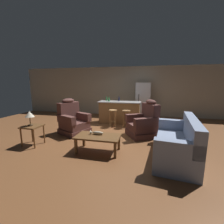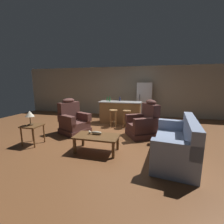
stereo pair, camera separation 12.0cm
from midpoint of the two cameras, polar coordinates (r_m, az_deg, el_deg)
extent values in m
plane|color=brown|center=(5.39, -0.34, -7.68)|extent=(12.00, 12.00, 0.00)
cube|color=#A89E89|center=(8.20, 4.73, 7.83)|extent=(12.00, 0.05, 2.60)
cube|color=brown|center=(3.81, -6.27, -9.25)|extent=(1.10, 0.60, 0.04)
cube|color=brown|center=(3.87, -14.45, -12.57)|extent=(0.06, 0.06, 0.38)
cube|color=brown|center=(3.55, 0.22, -14.39)|extent=(0.06, 0.06, 0.38)
cube|color=brown|center=(4.26, -11.46, -10.20)|extent=(0.06, 0.06, 0.38)
cube|color=brown|center=(3.98, 1.78, -11.54)|extent=(0.06, 0.06, 0.38)
cube|color=#4C3823|center=(3.88, -6.31, -8.48)|extent=(0.22, 0.07, 0.01)
ellipsoid|color=tan|center=(3.87, -6.32, -7.93)|extent=(0.28, 0.09, 0.09)
cone|color=tan|center=(3.92, -8.69, -7.71)|extent=(0.06, 0.10, 0.10)
cube|color=#8493B2|center=(3.91, 21.81, -14.15)|extent=(1.08, 1.99, 0.20)
cube|color=#8493B2|center=(3.83, 22.02, -11.29)|extent=(1.08, 1.99, 0.22)
cube|color=#8493B2|center=(3.75, 27.33, -6.24)|extent=(0.44, 1.91, 0.52)
cube|color=#8493B2|center=(2.95, 22.74, -12.73)|extent=(0.86, 0.31, 0.28)
cube|color=#8493B2|center=(4.57, 22.01, -4.50)|extent=(0.86, 0.31, 0.28)
cube|color=brown|center=(5.44, -14.60, -6.87)|extent=(1.12, 1.12, 0.18)
cube|color=brown|center=(5.38, -14.71, -4.74)|extent=(1.05, 1.03, 0.24)
cube|color=brown|center=(5.52, -16.78, 0.24)|extent=(0.55, 0.79, 0.64)
ellipsoid|color=brown|center=(5.47, -16.99, 4.16)|extent=(0.44, 0.53, 0.16)
cube|color=brown|center=(5.50, -11.95, -1.60)|extent=(0.80, 0.51, 0.26)
cube|color=brown|center=(5.12, -17.67, -2.77)|extent=(0.80, 0.51, 0.26)
cube|color=brown|center=(5.07, 10.46, -7.97)|extent=(1.15, 1.15, 0.18)
cube|color=brown|center=(5.01, 10.54, -5.69)|extent=(1.07, 1.05, 0.24)
cube|color=brown|center=(5.05, 13.74, -0.55)|extent=(0.58, 0.78, 0.64)
ellipsoid|color=brown|center=(4.99, 13.94, 3.73)|extent=(0.46, 0.53, 0.16)
cube|color=brown|center=(4.65, 12.28, -3.82)|extent=(0.78, 0.55, 0.26)
cube|color=brown|center=(5.22, 8.80, -2.13)|extent=(0.78, 0.55, 0.26)
cube|color=brown|center=(4.73, -28.79, -4.79)|extent=(0.48, 0.48, 0.04)
cylinder|color=brown|center=(4.80, -31.89, -8.36)|extent=(0.04, 0.04, 0.52)
cylinder|color=brown|center=(4.53, -28.25, -9.07)|extent=(0.04, 0.04, 0.52)
cylinder|color=brown|center=(5.07, -28.71, -7.09)|extent=(0.04, 0.04, 0.52)
cylinder|color=brown|center=(4.82, -25.12, -7.66)|extent=(0.04, 0.04, 0.52)
cylinder|color=#4C3823|center=(4.72, -29.25, -4.44)|extent=(0.14, 0.14, 0.03)
cylinder|color=#4C3823|center=(4.69, -29.39, -2.96)|extent=(0.02, 0.02, 0.22)
cone|color=beige|center=(4.66, -29.60, -0.68)|extent=(0.24, 0.24, 0.16)
cube|color=olive|center=(6.56, 2.37, -0.27)|extent=(1.71, 0.63, 0.91)
cube|color=#B2B2B2|center=(6.48, 2.40, 3.85)|extent=(1.80, 0.70, 0.04)
cylinder|color=#A87A47|center=(5.94, -0.22, 0.62)|extent=(0.32, 0.32, 0.04)
torus|color=#A87A47|center=(6.04, -0.22, -3.50)|extent=(0.23, 0.23, 0.02)
cylinder|color=#A87A47|center=(5.94, -1.38, -2.74)|extent=(0.04, 0.04, 0.64)
cylinder|color=#A87A47|center=(5.90, 0.51, -2.84)|extent=(0.04, 0.04, 0.64)
cylinder|color=#A87A47|center=(6.13, -0.92, -2.32)|extent=(0.04, 0.04, 0.64)
cylinder|color=#A87A47|center=(6.09, 0.91, -2.41)|extent=(0.04, 0.04, 0.64)
cylinder|color=olive|center=(5.85, 4.89, 0.41)|extent=(0.32, 0.32, 0.04)
torus|color=olive|center=(5.94, 4.82, -3.77)|extent=(0.23, 0.23, 0.02)
cylinder|color=olive|center=(5.83, 3.72, -3.00)|extent=(0.04, 0.04, 0.64)
cylinder|color=olive|center=(5.81, 5.67, -3.10)|extent=(0.04, 0.04, 0.64)
cylinder|color=olive|center=(6.03, 4.03, -2.57)|extent=(0.04, 0.04, 0.64)
cylinder|color=olive|center=(6.00, 5.92, -2.66)|extent=(0.04, 0.04, 0.64)
cube|color=#B7B7BC|center=(7.58, 11.22, 4.25)|extent=(0.70, 0.66, 1.76)
cylinder|color=#333338|center=(7.23, 9.62, 4.71)|extent=(0.02, 0.02, 0.50)
cylinder|color=#2D6B38|center=(6.52, -1.72, 4.81)|extent=(0.08, 0.08, 0.17)
cylinder|color=#2D6B38|center=(6.51, -1.73, 5.84)|extent=(0.03, 0.03, 0.07)
cylinder|color=#23284C|center=(6.63, 2.17, 4.86)|extent=(0.06, 0.06, 0.16)
cylinder|color=#23284C|center=(6.62, 2.18, 5.82)|extent=(0.02, 0.02, 0.07)
cylinder|color=#2D6B38|center=(6.80, -2.69, 4.94)|extent=(0.06, 0.06, 0.14)
cylinder|color=#2D6B38|center=(6.79, -2.70, 5.79)|extent=(0.02, 0.02, 0.06)
camera|label=1|loc=(0.06, -90.67, -0.13)|focal=24.00mm
camera|label=2|loc=(0.06, 89.33, 0.13)|focal=24.00mm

